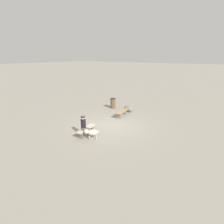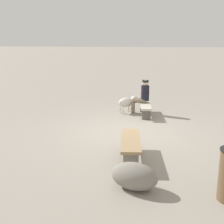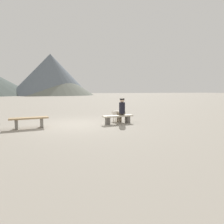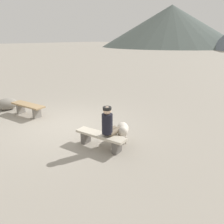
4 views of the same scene
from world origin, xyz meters
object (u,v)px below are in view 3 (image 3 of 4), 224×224
Objects in this scene: seated_person at (121,109)px; dog at (119,114)px; bench_right at (118,118)px; bench_left at (29,120)px.

dog is (0.03, 0.55, -0.30)m from seated_person.
seated_person reaches higher than bench_right.
seated_person is 0.63m from dog.
seated_person is at bearing 21.42° from bench_right.
bench_left is 4.40m from dog.
seated_person reaches higher than bench_left.
seated_person is (0.23, 0.13, 0.43)m from bench_right.
bench_left is at bearing -121.39° from dog.
bench_left is 1.29× the size of seated_person.
bench_right is at bearing -151.23° from seated_person.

